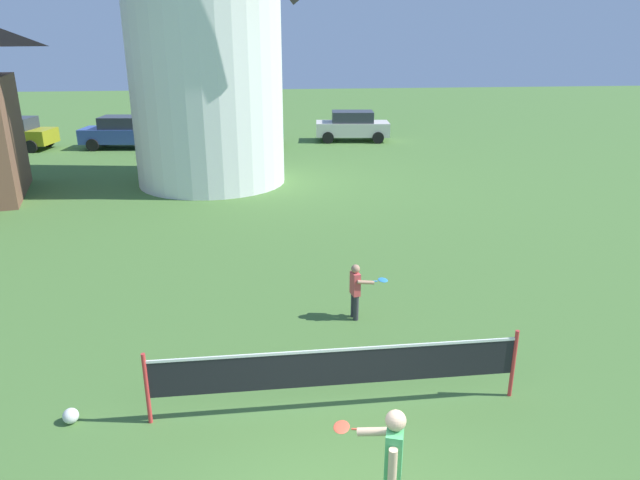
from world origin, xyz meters
TOP-DOWN VIEW (x-y plane):
  - tennis_net at (0.17, 2.25)m, footprint 5.36×0.06m
  - player_near at (0.43, 0.13)m, footprint 0.77×0.75m
  - player_far at (0.96, 5.04)m, footprint 0.72×0.37m
  - stray_ball at (-3.59, 2.39)m, footprint 0.22×0.22m
  - parked_car_mustard at (-12.53, 24.84)m, footprint 4.16×2.35m
  - parked_car_blue at (-6.93, 24.59)m, footprint 4.61×2.27m
  - parked_car_green at (-1.42, 24.44)m, footprint 4.46×2.34m
  - parked_car_cream at (4.48, 25.36)m, footprint 4.01×2.25m

SIDE VIEW (x-z plane):
  - stray_ball at x=-3.59m, z-range 0.00..0.22m
  - player_far at x=0.96m, z-range 0.08..1.19m
  - tennis_net at x=0.17m, z-range 0.14..1.24m
  - parked_car_cream at x=4.48m, z-range 0.03..1.59m
  - parked_car_mustard at x=-12.53m, z-range 0.03..1.59m
  - parked_car_green at x=-1.42m, z-range 0.03..1.59m
  - parked_car_blue at x=-6.93m, z-range 0.03..1.59m
  - player_near at x=0.43m, z-range 0.10..1.57m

